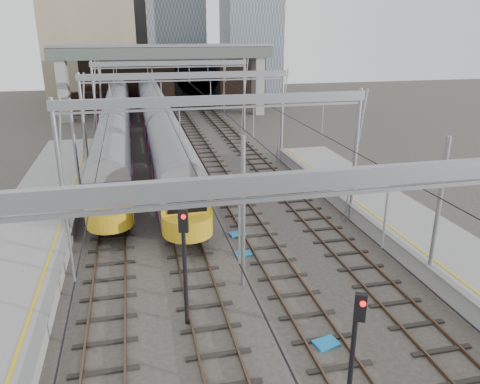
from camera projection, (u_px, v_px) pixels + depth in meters
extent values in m
plane|color=#38332D|center=(254.00, 309.00, 19.69)|extent=(160.00, 160.00, 0.00)
cube|color=gray|center=(4.00, 296.00, 19.64)|extent=(4.20, 55.00, 1.10)
cube|color=slate|center=(54.00, 280.00, 19.91)|extent=(0.35, 55.00, 0.12)
cube|color=gold|center=(42.00, 280.00, 19.78)|extent=(0.12, 55.00, 0.01)
cube|color=slate|center=(450.00, 282.00, 19.68)|extent=(0.35, 47.00, 0.12)
cube|color=gold|center=(461.00, 280.00, 19.77)|extent=(0.12, 47.00, 0.01)
cube|color=#4C3828|center=(104.00, 199.00, 32.02)|extent=(0.08, 80.00, 0.16)
cube|color=#4C3828|center=(126.00, 198.00, 32.33)|extent=(0.08, 80.00, 0.16)
cube|color=black|center=(115.00, 200.00, 32.20)|extent=(2.40, 80.00, 0.14)
cube|color=#4C3828|center=(163.00, 195.00, 32.87)|extent=(0.08, 80.00, 0.16)
cube|color=#4C3828|center=(183.00, 193.00, 33.18)|extent=(0.08, 80.00, 0.16)
cube|color=black|center=(173.00, 195.00, 33.05)|extent=(2.40, 80.00, 0.14)
cube|color=#4C3828|center=(219.00, 191.00, 33.72)|extent=(0.08, 80.00, 0.16)
cube|color=#4C3828|center=(238.00, 189.00, 34.02)|extent=(0.08, 80.00, 0.16)
cube|color=black|center=(228.00, 191.00, 33.89)|extent=(2.40, 80.00, 0.14)
cube|color=#4C3828|center=(272.00, 187.00, 34.56)|extent=(0.08, 80.00, 0.16)
cube|color=#4C3828|center=(290.00, 185.00, 34.87)|extent=(0.08, 80.00, 0.16)
cube|color=black|center=(281.00, 187.00, 34.74)|extent=(2.40, 80.00, 0.14)
cube|color=gray|center=(317.00, 180.00, 11.65)|extent=(16.80, 0.28, 0.50)
cylinder|color=gray|center=(61.00, 176.00, 23.98)|extent=(0.24, 0.24, 8.00)
cylinder|color=gray|center=(355.00, 157.00, 27.45)|extent=(0.24, 0.24, 8.00)
cube|color=gray|center=(217.00, 100.00, 24.52)|extent=(16.80, 0.28, 0.50)
cylinder|color=gray|center=(84.00, 124.00, 36.85)|extent=(0.24, 0.24, 8.00)
cylinder|color=gray|center=(282.00, 116.00, 40.32)|extent=(0.24, 0.24, 8.00)
cube|color=gray|center=(186.00, 75.00, 37.39)|extent=(16.80, 0.28, 0.50)
cylinder|color=gray|center=(95.00, 99.00, 49.72)|extent=(0.24, 0.24, 8.00)
cylinder|color=gray|center=(244.00, 95.00, 53.20)|extent=(0.24, 0.24, 8.00)
cube|color=gray|center=(170.00, 63.00, 50.27)|extent=(16.80, 0.28, 0.50)
cylinder|color=gray|center=(100.00, 87.00, 60.75)|extent=(0.24, 0.24, 8.00)
cylinder|color=gray|center=(224.00, 83.00, 64.23)|extent=(0.24, 0.24, 8.00)
cube|color=gray|center=(162.00, 57.00, 61.30)|extent=(16.80, 0.28, 0.50)
cube|color=black|center=(107.00, 120.00, 30.38)|extent=(0.03, 80.00, 0.03)
cube|color=black|center=(169.00, 118.00, 31.23)|extent=(0.03, 80.00, 0.03)
cube|color=black|center=(228.00, 116.00, 32.08)|extent=(0.03, 80.00, 0.03)
cube|color=black|center=(283.00, 113.00, 32.92)|extent=(0.03, 80.00, 0.03)
cube|color=black|center=(176.00, 78.00, 66.43)|extent=(26.00, 2.00, 9.00)
cube|color=black|center=(198.00, 92.00, 66.75)|extent=(6.50, 0.10, 5.20)
cylinder|color=black|center=(198.00, 73.00, 65.89)|extent=(6.50, 0.10, 6.50)
cube|color=black|center=(90.00, 103.00, 63.96)|extent=(6.00, 1.50, 3.00)
cube|color=gray|center=(64.00, 88.00, 57.97)|extent=(1.20, 2.50, 8.20)
cube|color=gray|center=(258.00, 83.00, 63.27)|extent=(1.20, 2.50, 8.20)
cube|color=#4A544C|center=(163.00, 53.00, 59.26)|extent=(28.00, 3.00, 1.40)
cube|color=gray|center=(163.00, 46.00, 58.96)|extent=(28.00, 3.00, 0.30)
cube|color=tan|center=(90.00, 29.00, 74.60)|extent=(14.00, 12.00, 22.00)
cube|color=gray|center=(140.00, 40.00, 89.83)|extent=(18.00, 14.00, 18.00)
cube|color=black|center=(155.00, 127.00, 54.10)|extent=(2.14, 63.46, 0.70)
cube|color=#131D44|center=(154.00, 111.00, 53.48)|extent=(2.72, 63.46, 2.43)
cylinder|color=slate|center=(153.00, 100.00, 53.08)|extent=(2.67, 62.96, 2.67)
cube|color=black|center=(153.00, 108.00, 53.35)|extent=(2.74, 62.26, 0.73)
cube|color=#DA4486|center=(154.00, 117.00, 53.71)|extent=(2.74, 62.46, 0.12)
cube|color=gold|center=(187.00, 213.00, 24.20)|extent=(2.67, 0.60, 2.23)
cube|color=black|center=(187.00, 204.00, 23.85)|extent=(2.04, 0.08, 0.97)
cube|color=black|center=(118.00, 142.00, 46.89)|extent=(2.06, 45.64, 0.70)
cube|color=#131D44|center=(117.00, 124.00, 46.29)|extent=(2.62, 45.64, 2.34)
cylinder|color=slate|center=(115.00, 113.00, 45.90)|extent=(2.56, 45.14, 2.56)
cube|color=black|center=(116.00, 121.00, 46.17)|extent=(2.64, 44.44, 0.70)
cube|color=#DA4486|center=(117.00, 131.00, 46.51)|extent=(2.64, 44.64, 0.11)
cube|color=gold|center=(109.00, 207.00, 25.20)|extent=(2.56, 0.60, 2.14)
cube|color=black|center=(108.00, 198.00, 24.86)|extent=(1.96, 0.08, 0.93)
cylinder|color=black|center=(185.00, 270.00, 17.92)|extent=(0.16, 0.16, 4.83)
cube|color=black|center=(183.00, 221.00, 17.06)|extent=(0.39, 0.28, 0.91)
sphere|color=red|center=(183.00, 217.00, 16.88)|extent=(0.18, 0.18, 0.18)
cylinder|color=black|center=(352.00, 362.00, 13.34)|extent=(0.15, 0.15, 4.37)
cube|color=black|center=(360.00, 307.00, 12.54)|extent=(0.36, 0.30, 0.82)
sphere|color=red|center=(363.00, 304.00, 12.37)|extent=(0.16, 0.16, 0.16)
cube|color=#166EAC|center=(326.00, 343.00, 17.45)|extent=(1.01, 0.81, 0.11)
cube|color=#166EAC|center=(243.00, 254.00, 24.39)|extent=(0.89, 0.66, 0.10)
cube|color=#166EAC|center=(238.00, 234.00, 26.69)|extent=(1.00, 0.77, 0.11)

